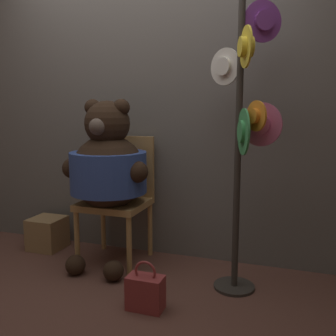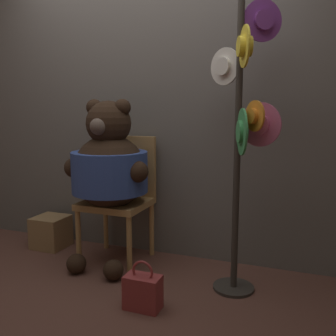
{
  "view_description": "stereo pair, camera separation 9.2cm",
  "coord_description": "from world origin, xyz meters",
  "px_view_note": "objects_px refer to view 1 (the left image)",
  "views": [
    {
      "loc": [
        1.18,
        -2.33,
        1.22
      ],
      "look_at": [
        0.32,
        0.16,
        0.81
      ],
      "focal_mm": 40.0,
      "sensor_mm": 36.0,
      "label": 1
    },
    {
      "loc": [
        1.26,
        -2.3,
        1.22
      ],
      "look_at": [
        0.32,
        0.16,
        0.81
      ],
      "focal_mm": 40.0,
      "sensor_mm": 36.0,
      "label": 2
    }
  ],
  "objects_px": {
    "chair": "(119,193)",
    "teddy_bear": "(108,167)",
    "handbag_on_ground": "(145,292)",
    "hat_display_rack": "(245,122)"
  },
  "relations": [
    {
      "from": "chair",
      "to": "teddy_bear",
      "type": "relative_size",
      "value": 0.77
    },
    {
      "from": "chair",
      "to": "handbag_on_ground",
      "type": "xyz_separation_m",
      "value": [
        0.52,
        -0.7,
        -0.44
      ]
    },
    {
      "from": "hat_display_rack",
      "to": "teddy_bear",
      "type": "bearing_deg",
      "value": 174.2
    },
    {
      "from": "chair",
      "to": "handbag_on_ground",
      "type": "distance_m",
      "value": 0.97
    },
    {
      "from": "hat_display_rack",
      "to": "handbag_on_ground",
      "type": "relative_size",
      "value": 6.08
    },
    {
      "from": "chair",
      "to": "teddy_bear",
      "type": "distance_m",
      "value": 0.28
    },
    {
      "from": "teddy_bear",
      "to": "hat_display_rack",
      "type": "xyz_separation_m",
      "value": [
        1.04,
        -0.11,
        0.36
      ]
    },
    {
      "from": "chair",
      "to": "teddy_bear",
      "type": "xyz_separation_m",
      "value": [
        -0.01,
        -0.16,
        0.23
      ]
    },
    {
      "from": "teddy_bear",
      "to": "handbag_on_ground",
      "type": "distance_m",
      "value": 1.0
    },
    {
      "from": "hat_display_rack",
      "to": "handbag_on_ground",
      "type": "bearing_deg",
      "value": -140.09
    }
  ]
}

